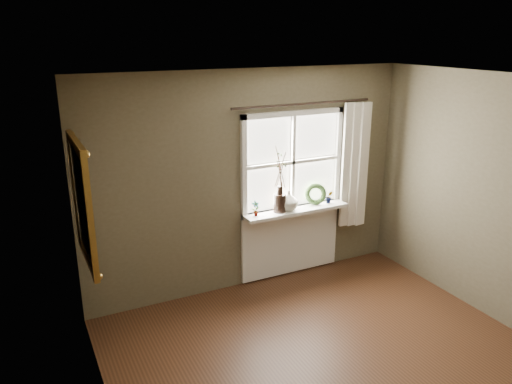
{
  "coord_description": "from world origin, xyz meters",
  "views": [
    {
      "loc": [
        -2.43,
        -2.79,
        2.97
      ],
      "look_at": [
        -0.28,
        1.55,
        1.42
      ],
      "focal_mm": 35.0,
      "sensor_mm": 36.0,
      "label": 1
    }
  ],
  "objects": [
    {
      "name": "curtain_rod",
      "position": [
        0.65,
        2.17,
        2.18
      ],
      "size": [
        1.84,
        0.03,
        0.03
      ],
      "primitive_type": "cylinder",
      "rotation": [
        0.0,
        1.57,
        0.0
      ],
      "color": "black",
      "rests_on": "wall_back"
    },
    {
      "name": "potted_plant_right",
      "position": [
        1.03,
        2.12,
        1.0
      ],
      "size": [
        0.11,
        0.1,
        0.16
      ],
      "primitive_type": "imported",
      "rotation": [
        0.0,
        0.0,
        -0.43
      ],
      "color": "#2C451F",
      "rests_on": "window_sill"
    },
    {
      "name": "cream_vase",
      "position": [
        0.45,
        2.12,
        1.04
      ],
      "size": [
        0.25,
        0.25,
        0.24
      ],
      "primitive_type": "imported",
      "rotation": [
        0.0,
        0.0,
        -0.09
      ],
      "color": "beige",
      "rests_on": "window_sill"
    },
    {
      "name": "window_frame",
      "position": [
        0.55,
        2.23,
        1.48
      ],
      "size": [
        1.36,
        0.06,
        1.24
      ],
      "color": "white",
      "rests_on": "wall_back"
    },
    {
      "name": "ceiling",
      "position": [
        0.0,
        0.0,
        2.6
      ],
      "size": [
        4.5,
        4.5,
        0.0
      ],
      "primitive_type": "plane",
      "color": "silver",
      "rests_on": "ground"
    },
    {
      "name": "window_sill",
      "position": [
        0.55,
        2.12,
        0.9
      ],
      "size": [
        1.36,
        0.26,
        0.04
      ],
      "primitive_type": "cube",
      "color": "white",
      "rests_on": "wall_back"
    },
    {
      "name": "wall_left",
      "position": [
        -2.05,
        0.0,
        1.3
      ],
      "size": [
        0.1,
        4.5,
        2.6
      ],
      "primitive_type": "cube",
      "color": "brown",
      "rests_on": "ground"
    },
    {
      "name": "window_apron",
      "position": [
        0.55,
        2.23,
        0.46
      ],
      "size": [
        1.36,
        0.04,
        0.88
      ],
      "primitive_type": "cube",
      "color": "white",
      "rests_on": "ground"
    },
    {
      "name": "wreath",
      "position": [
        0.85,
        2.16,
        1.02
      ],
      "size": [
        0.3,
        0.22,
        0.28
      ],
      "primitive_type": "torus",
      "rotation": [
        1.36,
        0.0,
        -0.4
      ],
      "color": "#2C451F",
      "rests_on": "window_sill"
    },
    {
      "name": "curtain",
      "position": [
        1.39,
        2.13,
        1.37
      ],
      "size": [
        0.36,
        0.12,
        1.59
      ],
      "primitive_type": "cube",
      "color": "beige",
      "rests_on": "wall_back"
    },
    {
      "name": "gilt_mirror",
      "position": [
        -1.96,
        1.6,
        1.55
      ],
      "size": [
        0.1,
        0.95,
        1.14
      ],
      "color": "white",
      "rests_on": "wall_left"
    },
    {
      "name": "dark_jug",
      "position": [
        0.32,
        2.12,
        1.03
      ],
      "size": [
        0.19,
        0.19,
        0.22
      ],
      "primitive_type": "cylinder",
      "rotation": [
        0.0,
        0.0,
        0.28
      ],
      "color": "black",
      "rests_on": "window_sill"
    },
    {
      "name": "potted_plant_left",
      "position": [
        0.0,
        2.12,
        1.01
      ],
      "size": [
        0.1,
        0.07,
        0.18
      ],
      "primitive_type": "imported",
      "rotation": [
        0.0,
        0.0,
        0.03
      ],
      "color": "#2C451F",
      "rests_on": "window_sill"
    },
    {
      "name": "wall_back",
      "position": [
        0.0,
        2.3,
        1.3
      ],
      "size": [
        4.0,
        0.1,
        2.6
      ],
      "primitive_type": "cube",
      "color": "brown",
      "rests_on": "ground"
    }
  ]
}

